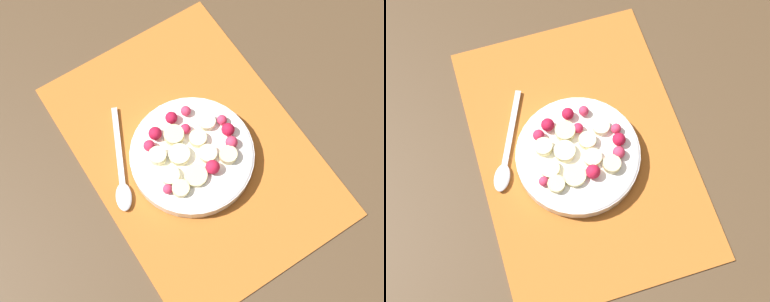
# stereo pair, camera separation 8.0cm
# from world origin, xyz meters

# --- Properties ---
(ground_plane) EXTENTS (3.00, 3.00, 0.00)m
(ground_plane) POSITION_xyz_m (0.00, 0.00, 0.00)
(ground_plane) COLOR #4C3823
(placemat) EXTENTS (0.46, 0.32, 0.01)m
(placemat) POSITION_xyz_m (0.00, 0.00, 0.00)
(placemat) COLOR #B26023
(placemat) RESTS_ON ground_plane
(fruit_bowl) EXTENTS (0.19, 0.19, 0.05)m
(fruit_bowl) POSITION_xyz_m (-0.01, 0.01, 0.02)
(fruit_bowl) COLOR white
(fruit_bowl) RESTS_ON placemat
(spoon) EXTENTS (0.16, 0.09, 0.01)m
(spoon) POSITION_xyz_m (0.02, 0.12, 0.01)
(spoon) COLOR silver
(spoon) RESTS_ON placemat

